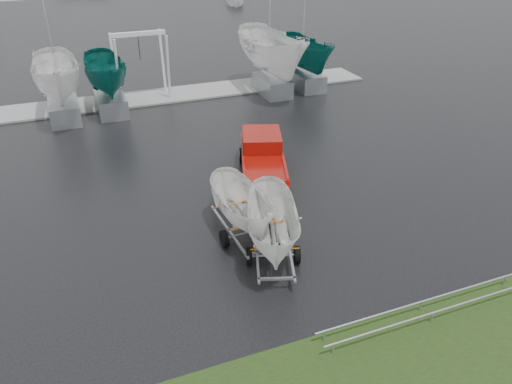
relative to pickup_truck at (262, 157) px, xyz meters
name	(u,v)px	position (x,y,z in m)	size (l,w,h in m)	color
ground_plane	(202,192)	(-2.93, -0.49, -0.93)	(120.00, 120.00, 0.00)	black
dock	(145,98)	(-2.93, 12.51, -0.88)	(30.00, 3.00, 0.12)	gray
pickup_truck	(262,157)	(0.00, 0.00, 0.00)	(3.45, 5.66, 1.78)	maroon
trailer_hitched	(274,189)	(-1.99, -5.82, 1.81)	(2.28, 3.79, 5.05)	#96989E
trailer_parked	(242,175)	(-2.47, -4.25, 1.62)	(1.80, 3.64, 4.70)	#96989E
boat_hoist	(140,56)	(-2.94, 12.51, 1.74)	(3.30, 2.18, 4.12)	silver
keelboat_0	(52,48)	(-7.77, 10.51, 3.08)	(2.52, 3.20, 10.69)	#96989E
keelboat_1	(103,52)	(-5.19, 10.71, 2.60)	(2.24, 3.20, 7.06)	#96989E
keelboat_2	(273,18)	(4.94, 10.51, 3.80)	(2.97, 3.20, 11.16)	#96989E
keelboat_3	(307,34)	(7.46, 10.81, 2.62)	(2.25, 3.20, 10.41)	#96989E
mast_rack_2	(427,307)	(1.07, -9.99, -0.58)	(7.00, 0.56, 0.06)	#96989E
moored_boat_2	(234,5)	(14.50, 45.31, -0.92)	(2.26, 2.30, 10.65)	silver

